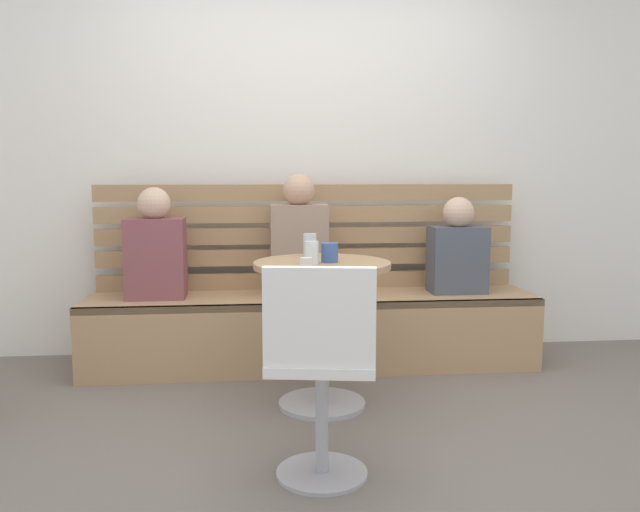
% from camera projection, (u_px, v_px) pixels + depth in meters
% --- Properties ---
extents(ground, '(8.00, 8.00, 0.00)m').
position_uv_depth(ground, '(336.00, 448.00, 2.76)').
color(ground, '#70665B').
extents(back_wall, '(5.20, 0.10, 2.90)m').
position_uv_depth(back_wall, '(306.00, 131.00, 4.20)').
color(back_wall, white).
rests_on(back_wall, ground).
extents(booth_bench, '(2.70, 0.52, 0.44)m').
position_uv_depth(booth_bench, '(312.00, 331.00, 3.92)').
color(booth_bench, tan).
rests_on(booth_bench, ground).
extents(booth_backrest, '(2.65, 0.04, 0.66)m').
position_uv_depth(booth_backrest, '(309.00, 236.00, 4.08)').
color(booth_backrest, '#A68157').
rests_on(booth_backrest, booth_bench).
extents(cafe_table, '(0.68, 0.68, 0.74)m').
position_uv_depth(cafe_table, '(322.00, 306.00, 3.20)').
color(cafe_table, '#ADADB2').
rests_on(cafe_table, ground).
extents(white_chair, '(0.46, 0.46, 0.85)m').
position_uv_depth(white_chair, '(321.00, 365.00, 2.40)').
color(white_chair, '#ADADB2').
rests_on(white_chair, ground).
extents(person_adult, '(0.34, 0.22, 0.73)m').
position_uv_depth(person_adult, '(299.00, 241.00, 3.87)').
color(person_adult, '#9E7F6B').
rests_on(person_adult, booth_bench).
extents(person_child_left, '(0.34, 0.22, 0.59)m').
position_uv_depth(person_child_left, '(457.00, 251.00, 3.96)').
color(person_child_left, '#4C515B').
rests_on(person_child_left, booth_bench).
extents(person_child_middle, '(0.34, 0.22, 0.65)m').
position_uv_depth(person_child_middle, '(156.00, 249.00, 3.78)').
color(person_child_middle, brown).
rests_on(person_child_middle, booth_bench).
extents(cup_mug_blue, '(0.08, 0.08, 0.09)m').
position_uv_depth(cup_mug_blue, '(330.00, 253.00, 3.16)').
color(cup_mug_blue, '#3D5B9E').
rests_on(cup_mug_blue, cafe_table).
extents(cup_espresso_small, '(0.06, 0.06, 0.05)m').
position_uv_depth(cup_espresso_small, '(306.00, 264.00, 2.92)').
color(cup_espresso_small, silver).
rests_on(cup_espresso_small, cafe_table).
extents(cup_glass_tall, '(0.07, 0.07, 0.12)m').
position_uv_depth(cup_glass_tall, '(310.00, 245.00, 3.38)').
color(cup_glass_tall, silver).
rests_on(cup_glass_tall, cafe_table).
extents(cup_water_clear, '(0.07, 0.07, 0.11)m').
position_uv_depth(cup_water_clear, '(312.00, 253.00, 3.10)').
color(cup_water_clear, white).
rests_on(cup_water_clear, cafe_table).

